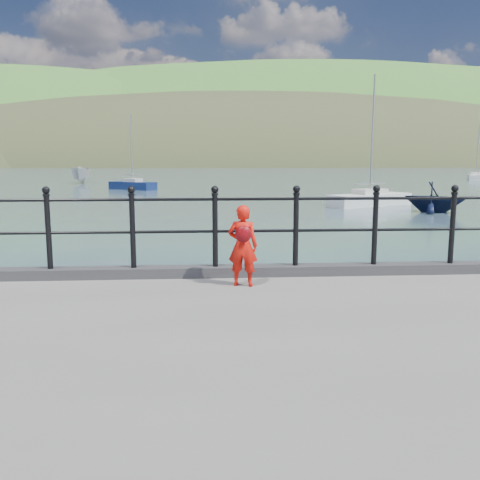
{
  "coord_description": "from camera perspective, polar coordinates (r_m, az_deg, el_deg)",
  "views": [
    {
      "loc": [
        -0.73,
        -7.55,
        2.72
      ],
      "look_at": [
        -0.24,
        -0.2,
        1.55
      ],
      "focal_mm": 38.0,
      "sensor_mm": 36.0,
      "label": 1
    }
  ],
  "objects": [
    {
      "name": "sailboat_far",
      "position": [
        75.21,
        24.95,
        6.41
      ],
      "size": [
        4.57,
        6.82,
        9.52
      ],
      "rotation": [
        0.0,
        0.0,
        1.12
      ],
      "color": "white",
      "rests_on": "ground"
    },
    {
      "name": "railing",
      "position": [
        7.49,
        1.78,
        2.15
      ],
      "size": [
        18.11,
        0.11,
        1.2
      ],
      "color": "black",
      "rests_on": "kerb"
    },
    {
      "name": "launch_navy",
      "position": [
        28.07,
        20.97,
        4.52
      ],
      "size": [
        3.98,
        3.92,
        1.59
      ],
      "primitive_type": "imported",
      "rotation": [
        0.0,
        0.0,
        0.89
      ],
      "color": "black",
      "rests_on": "ground"
    },
    {
      "name": "child",
      "position": [
        6.91,
        0.31,
        -0.58
      ],
      "size": [
        0.46,
        0.36,
        1.12
      ],
      "rotation": [
        0.0,
        0.0,
        2.9
      ],
      "color": "red",
      "rests_on": "quay"
    },
    {
      "name": "ground",
      "position": [
        8.06,
        1.61,
        -10.71
      ],
      "size": [
        600.0,
        600.0,
        0.0
      ],
      "primitive_type": "plane",
      "color": "#2D4251",
      "rests_on": "ground"
    },
    {
      "name": "kerb",
      "position": [
        7.61,
        1.75,
        -3.45
      ],
      "size": [
        60.0,
        0.3,
        0.15
      ],
      "primitive_type": "cube",
      "color": "#28282B",
      "rests_on": "quay"
    },
    {
      "name": "sailboat_port",
      "position": [
        47.22,
        -11.96,
        5.97
      ],
      "size": [
        4.6,
        3.9,
        6.89
      ],
      "rotation": [
        0.0,
        0.0,
        -0.63
      ],
      "color": "navy",
      "rests_on": "ground"
    },
    {
      "name": "far_shore",
      "position": [
        251.31,
        5.11,
        3.25
      ],
      "size": [
        830.0,
        200.0,
        156.0
      ],
      "color": "#333A21",
      "rests_on": "ground"
    },
    {
      "name": "sailboat_near",
      "position": [
        30.97,
        14.37,
        4.37
      ],
      "size": [
        5.6,
        3.98,
        7.71
      ],
      "rotation": [
        0.0,
        0.0,
        0.5
      ],
      "color": "silver",
      "rests_on": "ground"
    },
    {
      "name": "launch_white",
      "position": [
        60.59,
        -17.41,
        6.99
      ],
      "size": [
        2.37,
        5.17,
        1.93
      ],
      "primitive_type": "imported",
      "rotation": [
        0.0,
        0.0,
        0.1
      ],
      "color": "beige",
      "rests_on": "ground"
    }
  ]
}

